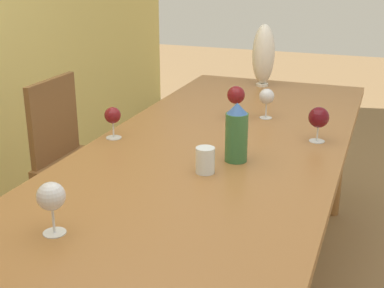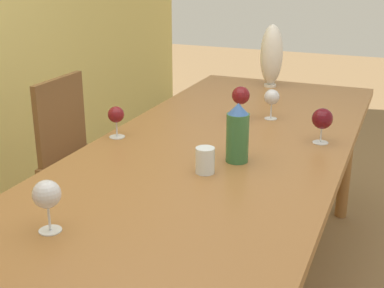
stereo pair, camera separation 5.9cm
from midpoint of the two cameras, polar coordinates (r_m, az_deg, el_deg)
name	(u,v)px [view 1 (the left image)]	position (r m, az deg, el deg)	size (l,w,h in m)	color
dining_table	(190,189)	(1.89, -1.09, -4.78)	(3.05, 0.98, 0.77)	#936033
water_bottle	(237,133)	(1.94, 3.90, 1.17)	(0.08, 0.08, 0.22)	#336638
water_tumbler	(205,160)	(1.85, 0.51, -1.74)	(0.07, 0.07, 0.09)	silver
vase	(264,55)	(3.09, 7.09, 9.44)	(0.13, 0.13, 0.35)	silver
wine_glass_0	(51,197)	(1.48, -15.91, -5.50)	(0.08, 0.08, 0.15)	silver
wine_glass_1	(113,116)	(2.21, -9.22, 2.94)	(0.07, 0.07, 0.13)	silver
wine_glass_2	(319,118)	(2.19, 12.62, 2.73)	(0.08, 0.08, 0.14)	silver
wine_glass_4	(236,96)	(2.45, 4.02, 5.18)	(0.08, 0.08, 0.15)	silver
wine_glass_7	(267,97)	(2.48, 7.29, 4.99)	(0.07, 0.07, 0.14)	silver
chair_far	(78,157)	(2.84, -12.61, -1.36)	(0.44, 0.44, 0.89)	brown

